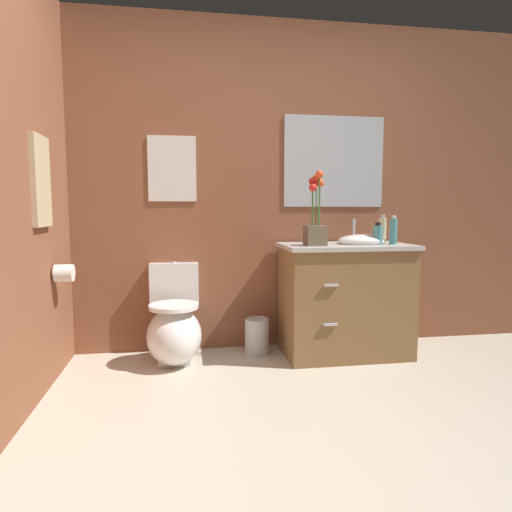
{
  "coord_description": "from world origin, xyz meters",
  "views": [
    {
      "loc": [
        -0.56,
        -1.69,
        1.08
      ],
      "look_at": [
        -0.06,
        1.37,
        0.76
      ],
      "focal_mm": 31.4,
      "sensor_mm": 36.0,
      "label": 1
    }
  ],
  "objects": [
    {
      "name": "flower_vase",
      "position": [
        0.35,
        1.33,
        0.99
      ],
      "size": [
        0.14,
        0.14,
        0.52
      ],
      "color": "brown",
      "rests_on": "vanity_cabinet"
    },
    {
      "name": "hanging_towel",
      "position": [
        -1.36,
        1.06,
        1.24
      ],
      "size": [
        0.03,
        0.28,
        0.52
      ],
      "primitive_type": "cube",
      "color": "tan"
    },
    {
      "name": "ground_plane",
      "position": [
        0.0,
        0.0,
        0.0
      ],
      "size": [
        9.18,
        9.18,
        0.0
      ],
      "primitive_type": "plane",
      "color": "beige"
    },
    {
      "name": "wall_poster",
      "position": [
        -0.64,
        1.71,
        1.38
      ],
      "size": [
        0.35,
        0.01,
        0.48
      ],
      "primitive_type": "cube",
      "color": "silver"
    },
    {
      "name": "vanity_cabinet",
      "position": [
        0.62,
        1.42,
        0.43
      ],
      "size": [
        0.94,
        0.56,
        1.01
      ],
      "color": "brown",
      "rests_on": "ground_plane"
    },
    {
      "name": "toilet",
      "position": [
        -0.64,
        1.45,
        0.24
      ],
      "size": [
        0.38,
        0.59,
        0.69
      ],
      "color": "white",
      "rests_on": "ground_plane"
    },
    {
      "name": "soap_bottle",
      "position": [
        0.95,
        1.35,
        0.92
      ],
      "size": [
        0.05,
        0.05,
        0.21
      ],
      "color": "teal",
      "rests_on": "vanity_cabinet"
    },
    {
      "name": "lotion_bottle",
      "position": [
        0.82,
        1.35,
        0.9
      ],
      "size": [
        0.07,
        0.07,
        0.16
      ],
      "color": "teal",
      "rests_on": "vanity_cabinet"
    },
    {
      "name": "trash_bin",
      "position": [
        -0.03,
        1.52,
        0.14
      ],
      "size": [
        0.18,
        0.18,
        0.27
      ],
      "color": "#B7B7BC",
      "rests_on": "ground_plane"
    },
    {
      "name": "wall_back",
      "position": [
        0.2,
        1.75,
        1.25
      ],
      "size": [
        4.28,
        0.05,
        2.5
      ],
      "primitive_type": "cube",
      "color": "brown",
      "rests_on": "ground_plane"
    },
    {
      "name": "hand_wash_bottle",
      "position": [
        0.91,
        1.46,
        0.93
      ],
      "size": [
        0.06,
        0.06,
        0.22
      ],
      "color": "beige",
      "rests_on": "vanity_cabinet"
    },
    {
      "name": "wall_mirror",
      "position": [
        0.61,
        1.71,
        1.45
      ],
      "size": [
        0.8,
        0.01,
        0.7
      ],
      "primitive_type": "cube",
      "color": "#B2BCC6"
    },
    {
      "name": "toilet_paper_roll",
      "position": [
        -1.31,
        1.25,
        0.68
      ],
      "size": [
        0.11,
        0.11,
        0.11
      ],
      "primitive_type": "cylinder",
      "rotation": [
        0.0,
        1.57,
        0.0
      ],
      "color": "white"
    }
  ]
}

